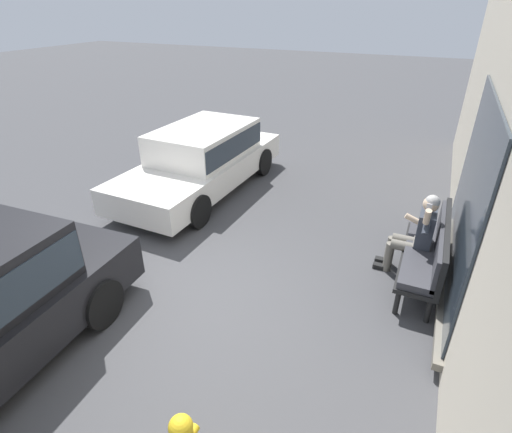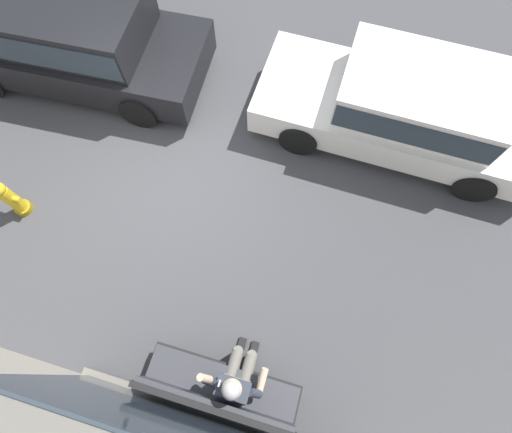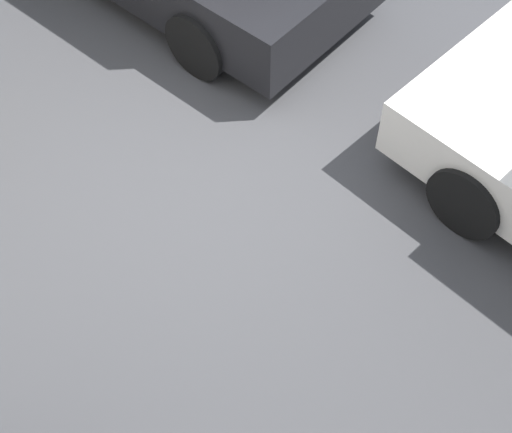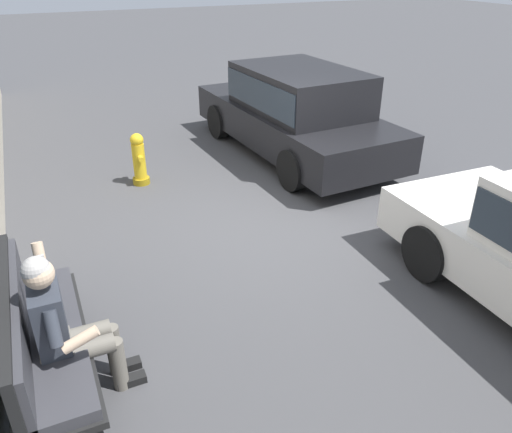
% 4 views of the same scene
% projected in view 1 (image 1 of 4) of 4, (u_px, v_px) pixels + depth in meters
% --- Properties ---
extents(ground_plane, '(60.00, 60.00, 0.00)m').
position_uv_depth(ground_plane, '(189.00, 303.00, 5.50)').
color(ground_plane, '#424244').
extents(bench, '(1.91, 0.55, 0.98)m').
position_uv_depth(bench, '(430.00, 250.00, 5.65)').
color(bench, black).
rests_on(bench, ground_plane).
extents(person_on_phone, '(0.73, 0.74, 1.32)m').
position_uv_depth(person_on_phone, '(417.00, 233.00, 5.79)').
color(person_on_phone, '#6B665B').
rests_on(person_on_phone, ground_plane).
extents(parked_car_near, '(4.50, 1.90, 1.36)m').
position_uv_depth(parked_car_near, '(203.00, 156.00, 8.47)').
color(parked_car_near, white).
rests_on(parked_car_near, ground_plane).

